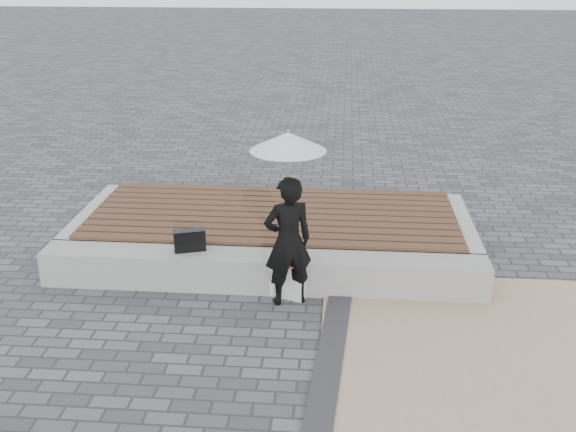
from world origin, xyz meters
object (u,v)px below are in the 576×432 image
Objects in this scene: parasol at (288,142)px; handbag at (190,240)px; woman at (288,241)px; seating_ledge at (262,271)px; canvas_tote at (288,280)px.

parasol is 2.80× the size of handbag.
seating_ledge is at bearing -68.03° from woman.
parasol is at bearing -64.35° from canvas_tote.
woman reaches higher than handbag.
woman is at bearing -35.93° from handbag.
woman is 3.48× the size of canvas_tote.
handbag is 1.20m from canvas_tote.
woman reaches higher than seating_ledge.
parasol reaches higher than seating_ledge.
woman is (0.32, -0.33, 0.51)m from seating_ledge.
woman is 0.52m from canvas_tote.
seating_ledge is at bearing 164.89° from canvas_tote.
parasol is at bearing -35.93° from handbag.
woman is at bearing -64.35° from canvas_tote.
handbag is 0.86× the size of canvas_tote.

